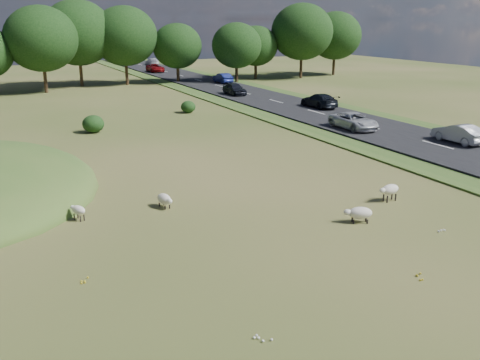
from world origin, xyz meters
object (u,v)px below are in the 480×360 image
object	(u,v)px
car_4	(152,61)
sheep_3	(390,190)
sheep_1	(78,210)
car_0	(223,78)
sheep_2	(165,199)
sheep_0	(359,213)
car_7	(354,121)
car_1	(234,89)
car_6	(319,100)
car_2	(155,68)
car_3	(459,133)

from	to	relation	value
car_4	sheep_3	bearing A→B (deg)	81.29
sheep_1	car_0	size ratio (longest dim) A/B	0.24
sheep_1	sheep_2	bearing A→B (deg)	-117.31
sheep_0	car_7	xyz separation A→B (m)	(12.68, 17.14, 0.43)
sheep_1	sheep_3	xyz separation A→B (m)	(14.97, -4.19, 0.13)
car_1	car_4	xyz separation A→B (m)	(3.80, 47.07, -0.04)
sheep_0	car_1	size ratio (longest dim) A/B	0.33
car_4	car_6	distance (m)	59.70
sheep_1	car_1	world-z (taller)	car_1
sheep_1	car_6	distance (m)	35.69
sheep_2	sheep_3	size ratio (longest dim) A/B	0.99
sheep_1	car_7	bearing A→B (deg)	-91.51
sheep_2	sheep_0	bearing A→B (deg)	40.59
car_0	car_4	bearing A→B (deg)	-90.00
car_0	car_4	world-z (taller)	car_0
sheep_1	sheep_0	bearing A→B (deg)	-143.37
car_2	car_6	size ratio (longest dim) A/B	0.99
sheep_0	sheep_3	distance (m)	3.79
car_1	car_7	distance (m)	23.46
car_2	car_3	bearing A→B (deg)	-86.57
sheep_0	car_4	size ratio (longest dim) A/B	0.30
car_2	car_4	bearing A→B (deg)	75.46
sheep_3	car_3	distance (m)	15.26
car_3	car_4	size ratio (longest dim) A/B	0.90
car_1	car_3	world-z (taller)	car_1
sheep_3	car_2	xyz separation A→B (m)	(9.35, 71.22, 0.29)
sheep_1	car_6	world-z (taller)	car_6
car_1	car_4	bearing A→B (deg)	85.38
car_6	car_7	distance (m)	11.48
sheep_3	car_1	size ratio (longest dim) A/B	0.30
car_2	car_6	xyz separation A→B (m)	(3.80, -45.05, 0.03)
sheep_2	sheep_1	bearing A→B (deg)	-102.21
sheep_3	car_4	distance (m)	86.87
sheep_0	car_1	xyz separation A→B (m)	(12.68, 40.60, 0.48)
sheep_2	car_2	bearing A→B (deg)	152.26
sheep_2	sheep_3	world-z (taller)	sheep_3
sheep_3	car_0	distance (m)	52.53
car_0	car_6	bearing A→B (deg)	90.00
sheep_3	car_3	xyz separation A→B (m)	(13.15, 7.74, 0.31)
sheep_2	car_4	world-z (taller)	car_4
sheep_1	car_2	distance (m)	71.30
sheep_2	car_6	bearing A→B (deg)	121.62
sheep_3	car_4	bearing A→B (deg)	-104.20
car_1	car_7	world-z (taller)	car_1
car_0	car_7	xyz separation A→B (m)	(-3.80, -35.52, -0.03)
car_6	car_3	bearing A→B (deg)	90.00
car_3	car_6	distance (m)	18.43
car_3	car_6	bearing A→B (deg)	-90.00
sheep_0	car_0	xyz separation A→B (m)	(16.48, 52.66, 0.46)
sheep_0	sheep_3	world-z (taller)	sheep_3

